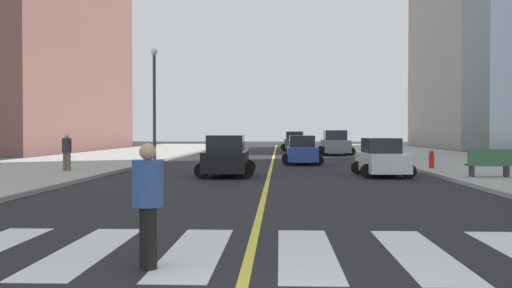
# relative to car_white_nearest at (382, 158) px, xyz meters

# --- Properties ---
(sidewalk_kerb_west) EXTENTS (10.00, 120.00, 0.15)m
(sidewalk_kerb_west) POSITION_rel_car_white_nearest_xyz_m (-17.18, 0.05, -0.71)
(sidewalk_kerb_west) COLOR #9E9B93
(sidewalk_kerb_west) RESTS_ON ground
(crosswalk_paint) EXTENTS (13.50, 4.00, 0.01)m
(crosswalk_paint) POSITION_rel_car_white_nearest_xyz_m (-4.98, -15.95, -0.78)
(crosswalk_paint) COLOR silver
(crosswalk_paint) RESTS_ON ground
(lane_divider_paint) EXTENTS (0.16, 80.00, 0.01)m
(lane_divider_paint) POSITION_rel_car_white_nearest_xyz_m (-4.98, 20.05, -0.78)
(lane_divider_paint) COLOR yellow
(lane_divider_paint) RESTS_ON ground
(parking_garage_concrete) EXTENTS (18.00, 24.00, 28.26)m
(parking_garage_concrete) POSITION_rel_car_white_nearest_xyz_m (23.16, 45.67, 13.35)
(parking_garage_concrete) COLOR #9E9B93
(parking_garage_concrete) RESTS_ON ground
(low_rise_brick_west) EXTENTS (16.00, 32.00, 19.68)m
(low_rise_brick_west) POSITION_rel_car_white_nearest_xyz_m (-32.13, 33.17, 9.05)
(low_rise_brick_west) COLOR #84534C
(low_rise_brick_west) RESTS_ON ground
(car_white_nearest) EXTENTS (2.45, 3.83, 1.68)m
(car_white_nearest) POSITION_rel_car_white_nearest_xyz_m (0.00, 0.00, 0.00)
(car_white_nearest) COLOR silver
(car_white_nearest) RESTS_ON ground
(car_gray_second) EXTENTS (2.94, 4.70, 2.10)m
(car_gray_second) POSITION_rel_car_white_nearest_xyz_m (0.17, 22.46, 0.19)
(car_gray_second) COLOR slate
(car_gray_second) RESTS_ON ground
(car_blue_third) EXTENTS (2.43, 3.90, 1.74)m
(car_blue_third) POSITION_rel_car_white_nearest_xyz_m (-3.16, 8.98, 0.03)
(car_blue_third) COLOR #2D479E
(car_blue_third) RESTS_ON ground
(car_green_fourth) EXTENTS (2.85, 4.51, 2.00)m
(car_green_fourth) POSITION_rel_car_white_nearest_xyz_m (-2.99, 33.12, 0.15)
(car_green_fourth) COLOR #236B42
(car_green_fourth) RESTS_ON ground
(car_black_fifth) EXTENTS (2.56, 4.07, 1.81)m
(car_black_fifth) POSITION_rel_car_white_nearest_xyz_m (-6.87, -0.33, 0.06)
(car_black_fifth) COLOR black
(car_black_fifth) RESTS_ON ground
(park_bench) EXTENTS (1.82, 0.64, 1.12)m
(park_bench) POSITION_rel_car_white_nearest_xyz_m (3.88, -2.20, -0.10)
(park_bench) COLOR #33603D
(park_bench) RESTS_ON sidewalk_kerb_east
(pedestrian_crossing) EXTENTS (0.44, 0.44, 1.79)m
(pedestrian_crossing) POSITION_rel_car_white_nearest_xyz_m (-6.39, -17.08, 0.20)
(pedestrian_crossing) COLOR black
(pedestrian_crossing) RESTS_ON ground
(pedestrian_walking_west) EXTENTS (0.43, 0.43, 1.75)m
(pedestrian_walking_west) POSITION_rel_car_white_nearest_xyz_m (-14.38, 0.63, 0.33)
(pedestrian_walking_west) COLOR brown
(pedestrian_walking_west) RESTS_ON sidewalk_kerb_west
(fire_hydrant) EXTENTS (0.26, 0.26, 0.89)m
(fire_hydrant) POSITION_rel_car_white_nearest_xyz_m (3.04, 3.23, -0.21)
(fire_hydrant) COLOR red
(fire_hydrant) RESTS_ON sidewalk_kerb_east
(street_lamp) EXTENTS (0.44, 0.44, 7.27)m
(street_lamp) POSITION_rel_car_white_nearest_xyz_m (-12.69, 11.38, 3.66)
(street_lamp) COLOR #38383D
(street_lamp) RESTS_ON sidewalk_kerb_west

